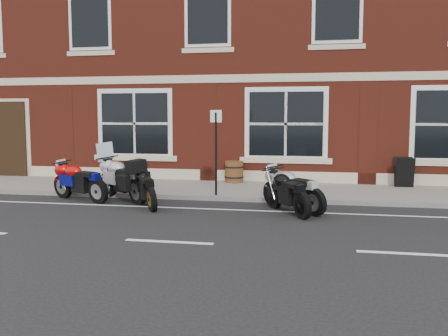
{
  "coord_description": "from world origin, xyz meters",
  "views": [
    {
      "loc": [
        2.59,
        -11.25,
        2.2
      ],
      "look_at": [
        0.09,
        1.6,
        0.85
      ],
      "focal_mm": 40.0,
      "sensor_mm": 36.0,
      "label": 1
    }
  ],
  "objects_px": {
    "moto_sport_silver": "(293,188)",
    "parking_sign": "(216,146)",
    "moto_sport_red": "(80,180)",
    "a_board_sign": "(404,172)",
    "barrel_planter": "(234,172)",
    "moto_touring_silver": "(122,177)",
    "moto_sport_black": "(146,186)",
    "moto_naked_black": "(288,191)"
  },
  "relations": [
    {
      "from": "parking_sign",
      "to": "moto_sport_silver",
      "type": "bearing_deg",
      "value": -19.44
    },
    {
      "from": "moto_sport_red",
      "to": "moto_sport_black",
      "type": "height_order",
      "value": "moto_sport_red"
    },
    {
      "from": "moto_sport_red",
      "to": "a_board_sign",
      "type": "distance_m",
      "value": 9.28
    },
    {
      "from": "moto_sport_silver",
      "to": "barrel_planter",
      "type": "relative_size",
      "value": 2.32
    },
    {
      "from": "moto_sport_red",
      "to": "moto_touring_silver",
      "type": "bearing_deg",
      "value": -52.22
    },
    {
      "from": "moto_sport_silver",
      "to": "moto_naked_black",
      "type": "relative_size",
      "value": 0.89
    },
    {
      "from": "moto_sport_silver",
      "to": "a_board_sign",
      "type": "bearing_deg",
      "value": 6.4
    },
    {
      "from": "moto_sport_black",
      "to": "barrel_planter",
      "type": "relative_size",
      "value": 2.54
    },
    {
      "from": "moto_sport_silver",
      "to": "moto_sport_red",
      "type": "bearing_deg",
      "value": 131.42
    },
    {
      "from": "moto_sport_red",
      "to": "moto_sport_black",
      "type": "relative_size",
      "value": 1.13
    },
    {
      "from": "moto_naked_black",
      "to": "parking_sign",
      "type": "relative_size",
      "value": 0.78
    },
    {
      "from": "moto_naked_black",
      "to": "parking_sign",
      "type": "xyz_separation_m",
      "value": [
        -1.98,
        1.49,
        0.9
      ]
    },
    {
      "from": "moto_sport_red",
      "to": "a_board_sign",
      "type": "xyz_separation_m",
      "value": [
        8.63,
        3.41,
        0.03
      ]
    },
    {
      "from": "a_board_sign",
      "to": "barrel_planter",
      "type": "distance_m",
      "value": 5.12
    },
    {
      "from": "moto_sport_black",
      "to": "parking_sign",
      "type": "bearing_deg",
      "value": 9.38
    },
    {
      "from": "moto_naked_black",
      "to": "moto_sport_red",
      "type": "bearing_deg",
      "value": 141.19
    },
    {
      "from": "moto_sport_black",
      "to": "moto_naked_black",
      "type": "height_order",
      "value": "moto_naked_black"
    },
    {
      "from": "a_board_sign",
      "to": "moto_sport_red",
      "type": "bearing_deg",
      "value": -159.36
    },
    {
      "from": "moto_naked_black",
      "to": "parking_sign",
      "type": "bearing_deg",
      "value": 111.49
    },
    {
      "from": "moto_sport_red",
      "to": "barrel_planter",
      "type": "distance_m",
      "value": 4.92
    },
    {
      "from": "moto_sport_red",
      "to": "barrel_planter",
      "type": "bearing_deg",
      "value": -20.39
    },
    {
      "from": "moto_sport_black",
      "to": "moto_touring_silver",
      "type": "bearing_deg",
      "value": 109.68
    },
    {
      "from": "moto_sport_red",
      "to": "moto_sport_black",
      "type": "bearing_deg",
      "value": -78.77
    },
    {
      "from": "a_board_sign",
      "to": "moto_sport_black",
      "type": "bearing_deg",
      "value": -150.36
    },
    {
      "from": "moto_sport_red",
      "to": "parking_sign",
      "type": "distance_m",
      "value": 3.68
    },
    {
      "from": "moto_naked_black",
      "to": "a_board_sign",
      "type": "xyz_separation_m",
      "value": [
        3.17,
        4.11,
        0.05
      ]
    },
    {
      "from": "moto_sport_red",
      "to": "moto_sport_silver",
      "type": "bearing_deg",
      "value": -68.8
    },
    {
      "from": "moto_touring_silver",
      "to": "moto_sport_silver",
      "type": "distance_m",
      "value": 4.53
    },
    {
      "from": "moto_naked_black",
      "to": "parking_sign",
      "type": "distance_m",
      "value": 2.64
    },
    {
      "from": "a_board_sign",
      "to": "barrel_planter",
      "type": "xyz_separation_m",
      "value": [
        -5.12,
        0.04,
        -0.11
      ]
    },
    {
      "from": "moto_touring_silver",
      "to": "moto_sport_black",
      "type": "xyz_separation_m",
      "value": [
        0.93,
        -0.74,
        -0.11
      ]
    },
    {
      "from": "moto_sport_black",
      "to": "moto_sport_silver",
      "type": "bearing_deg",
      "value": -30.03
    },
    {
      "from": "barrel_planter",
      "to": "moto_sport_red",
      "type": "bearing_deg",
      "value": -135.51
    },
    {
      "from": "moto_touring_silver",
      "to": "barrel_planter",
      "type": "distance_m",
      "value": 4.03
    },
    {
      "from": "moto_naked_black",
      "to": "moto_sport_silver",
      "type": "bearing_deg",
      "value": 40.41
    },
    {
      "from": "a_board_sign",
      "to": "barrel_planter",
      "type": "height_order",
      "value": "a_board_sign"
    },
    {
      "from": "moto_touring_silver",
      "to": "moto_sport_silver",
      "type": "relative_size",
      "value": 1.18
    },
    {
      "from": "moto_touring_silver",
      "to": "moto_sport_black",
      "type": "bearing_deg",
      "value": -88.64
    },
    {
      "from": "moto_sport_red",
      "to": "parking_sign",
      "type": "bearing_deg",
      "value": -52.03
    },
    {
      "from": "moto_touring_silver",
      "to": "moto_sport_black",
      "type": "distance_m",
      "value": 1.2
    },
    {
      "from": "moto_sport_silver",
      "to": "moto_sport_black",
      "type": "bearing_deg",
      "value": 137.21
    },
    {
      "from": "moto_sport_silver",
      "to": "parking_sign",
      "type": "xyz_separation_m",
      "value": [
        -2.08,
        1.18,
        0.88
      ]
    }
  ]
}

